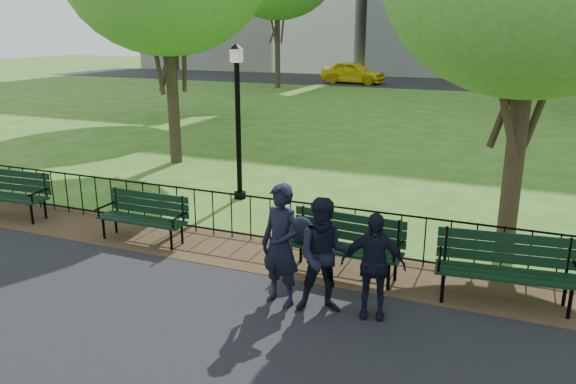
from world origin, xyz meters
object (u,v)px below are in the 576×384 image
at_px(park_bench_left_a, 144,212).
at_px(sedan_dark, 575,79).
at_px(park_bench_main, 328,235).
at_px(lamppost, 238,117).
at_px(sedan_silver, 544,76).
at_px(person_left, 281,245).
at_px(person_mid, 325,256).
at_px(taxi, 353,72).
at_px(park_bench_right_a, 506,262).
at_px(park_bench_left_b, 9,189).
at_px(person_right, 373,265).

height_order(park_bench_left_a, sedan_dark, sedan_dark).
bearing_deg(park_bench_main, park_bench_left_a, -177.39).
relative_size(lamppost, sedan_silver, 0.77).
bearing_deg(lamppost, sedan_silver, 77.03).
relative_size(person_left, person_mid, 1.08).
xyz_separation_m(park_bench_main, person_mid, (0.37, -1.26, 0.18)).
relative_size(taxi, sedan_dark, 0.90).
height_order(park_bench_right_a, sedan_dark, sedan_dark).
relative_size(person_mid, sedan_silver, 0.36).
distance_m(park_bench_left_b, sedan_dark, 34.33).
distance_m(person_mid, person_right, 0.67).
bearing_deg(person_mid, person_left, 160.64).
bearing_deg(park_bench_left_b, sedan_dark, 64.87).
height_order(park_bench_main, person_mid, person_mid).
xyz_separation_m(person_mid, sedan_dark, (5.20, 33.30, -0.09)).
bearing_deg(person_mid, park_bench_left_a, 141.18).
height_order(park_bench_left_b, person_right, person_right).
bearing_deg(sedan_dark, sedan_silver, 47.95).
relative_size(person_right, taxi, 0.33).
xyz_separation_m(park_bench_left_a, park_bench_left_b, (-3.48, 0.07, 0.04)).
relative_size(person_right, sedan_dark, 0.30).
relative_size(park_bench_left_a, taxi, 0.38).
xyz_separation_m(person_right, sedan_dark, (4.55, 33.18, -0.01)).
distance_m(lamppost, sedan_dark, 30.20).
xyz_separation_m(park_bench_left_b, sedan_silver, (10.97, 33.90, 0.16)).
bearing_deg(park_bench_right_a, park_bench_left_b, 173.03).
bearing_deg(sedan_dark, taxi, 99.78).
bearing_deg(person_mid, taxi, 85.12).
xyz_separation_m(park_bench_right_a, lamppost, (-5.93, 3.16, 1.29)).
bearing_deg(taxi, person_left, -158.92).
relative_size(park_bench_right_a, person_left, 1.12).
height_order(taxi, sedan_silver, taxi).
relative_size(lamppost, taxi, 0.77).
bearing_deg(park_bench_main, person_left, -98.57).
height_order(person_left, taxi, person_left).
xyz_separation_m(park_bench_main, park_bench_left_a, (-3.63, 0.08, -0.09)).
xyz_separation_m(park_bench_right_a, person_right, (-1.66, -1.15, 0.13)).
bearing_deg(person_left, taxi, 119.60).
distance_m(lamppost, taxi, 28.83).
bearing_deg(sedan_dark, lamppost, 170.47).
xyz_separation_m(person_left, person_mid, (0.65, 0.01, -0.06)).
xyz_separation_m(person_right, sedan_silver, (2.84, 35.18, 0.00)).
height_order(park_bench_left_b, sedan_dark, sedan_dark).
bearing_deg(person_right, park_bench_right_a, 22.45).
distance_m(person_left, sedan_silver, 35.55).
distance_m(park_bench_right_a, taxi, 33.45).
xyz_separation_m(taxi, sedan_silver, (12.58, 2.58, -0.02)).
xyz_separation_m(lamppost, taxi, (-5.47, 28.28, -1.13)).
bearing_deg(park_bench_right_a, park_bench_main, 174.13).
relative_size(person_mid, sedan_dark, 0.32).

